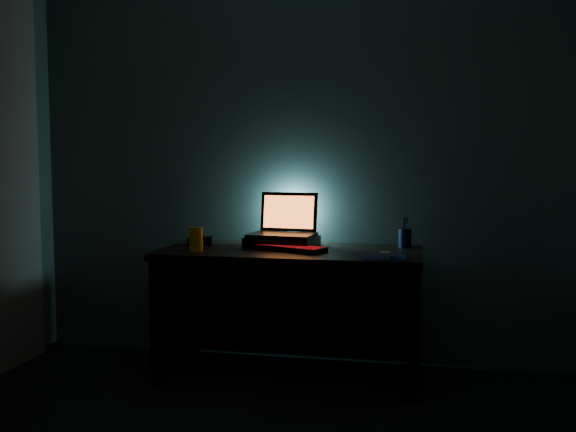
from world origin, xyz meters
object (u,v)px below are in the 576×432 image
object	(u,v)px
keyboard	(287,248)
mouse	(385,255)
pen_cup	(405,238)
juice_glass	(196,239)
laptop	(285,226)
router	(201,241)

from	to	relation	value
keyboard	mouse	distance (m)	0.60
keyboard	pen_cup	xyz separation A→B (m)	(0.66, 0.25, 0.04)
mouse	juice_glass	bearing A→B (deg)	176.38
mouse	juice_glass	world-z (taller)	juice_glass
mouse	pen_cup	xyz separation A→B (m)	(0.09, 0.44, 0.04)
juice_glass	keyboard	bearing A→B (deg)	15.49
laptop	router	distance (m)	0.52
mouse	pen_cup	size ratio (longest dim) A/B	0.81
laptop	mouse	size ratio (longest dim) A/B	4.54
juice_glass	laptop	bearing A→B (deg)	37.25
laptop	keyboard	xyz separation A→B (m)	(0.05, -0.20, -0.11)
pen_cup	router	world-z (taller)	pen_cup
keyboard	juice_glass	distance (m)	0.52
laptop	router	bearing A→B (deg)	-164.40
laptop	juice_glass	xyz separation A→B (m)	(-0.45, -0.34, -0.05)
keyboard	router	bearing A→B (deg)	-168.22
keyboard	juice_glass	world-z (taller)	juice_glass
pen_cup	laptop	bearing A→B (deg)	-175.83
laptop	pen_cup	world-z (taller)	laptop
laptop	juice_glass	distance (m)	0.56
pen_cup	router	xyz separation A→B (m)	(-1.22, -0.13, -0.03)
laptop	keyboard	distance (m)	0.23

